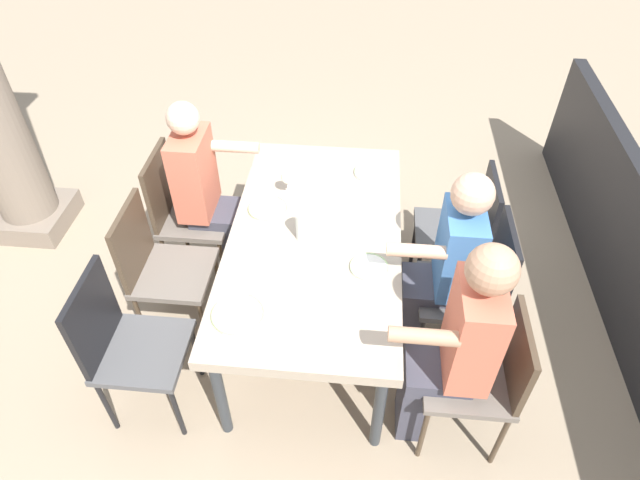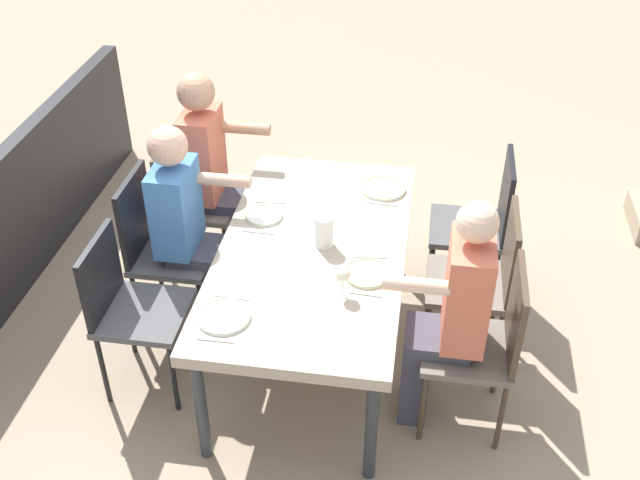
{
  "view_description": "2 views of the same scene",
  "coord_description": "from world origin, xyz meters",
  "px_view_note": "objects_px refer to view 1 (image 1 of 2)",
  "views": [
    {
      "loc": [
        -2.24,
        -0.24,
        2.8
      ],
      "look_at": [
        -0.08,
        -0.04,
        0.77
      ],
      "focal_mm": 30.36,
      "sensor_mm": 36.0,
      "label": 1
    },
    {
      "loc": [
        3.15,
        0.53,
        3.07
      ],
      "look_at": [
        0.09,
        0.05,
        0.84
      ],
      "focal_mm": 42.55,
      "sensor_mm": 36.0,
      "label": 2
    }
  ],
  "objects_px": {
    "chair_mid_north": "(159,264)",
    "plate_2": "(268,208)",
    "diner_woman_green": "(443,265)",
    "diner_guest_third": "(207,191)",
    "chair_east_south": "(464,227)",
    "chair_west_south": "(484,372)",
    "plate_0": "(238,314)",
    "diner_man_white": "(455,345)",
    "chair_west_north": "(124,341)",
    "water_pitcher": "(305,226)",
    "chair_mid_south": "(475,284)",
    "wine_glass_2": "(287,178)",
    "plate_3": "(374,172)",
    "dining_table": "(315,243)",
    "plate_1": "(369,267)",
    "chair_east_north": "(182,208)"
  },
  "relations": [
    {
      "from": "chair_mid_north",
      "to": "plate_2",
      "type": "relative_size",
      "value": 4.02
    },
    {
      "from": "diner_woman_green",
      "to": "diner_guest_third",
      "type": "xyz_separation_m",
      "value": [
        0.51,
        1.44,
        -0.0
      ]
    },
    {
      "from": "chair_east_south",
      "to": "diner_guest_third",
      "type": "xyz_separation_m",
      "value": [
        0.0,
        1.63,
        0.16
      ]
    },
    {
      "from": "chair_west_south",
      "to": "plate_0",
      "type": "height_order",
      "value": "chair_west_south"
    },
    {
      "from": "chair_east_south",
      "to": "diner_man_white",
      "type": "distance_m",
      "value": 1.09
    },
    {
      "from": "chair_west_north",
      "to": "water_pitcher",
      "type": "xyz_separation_m",
      "value": [
        0.66,
        -0.85,
        0.27
      ]
    },
    {
      "from": "chair_west_north",
      "to": "chair_mid_south",
      "type": "xyz_separation_m",
      "value": [
        0.55,
        -1.82,
        0.02
      ]
    },
    {
      "from": "chair_mid_north",
      "to": "chair_east_south",
      "type": "height_order",
      "value": "chair_mid_north"
    },
    {
      "from": "chair_mid_south",
      "to": "wine_glass_2",
      "type": "distance_m",
      "value": 1.25
    },
    {
      "from": "plate_2",
      "to": "chair_west_north",
      "type": "bearing_deg",
      "value": 145.55
    },
    {
      "from": "plate_0",
      "to": "water_pitcher",
      "type": "distance_m",
      "value": 0.65
    },
    {
      "from": "chair_west_south",
      "to": "plate_3",
      "type": "bearing_deg",
      "value": 24.11
    },
    {
      "from": "plate_0",
      "to": "water_pitcher",
      "type": "xyz_separation_m",
      "value": [
        0.59,
        -0.26,
        0.07
      ]
    },
    {
      "from": "chair_mid_south",
      "to": "dining_table",
      "type": "bearing_deg",
      "value": 81.66
    },
    {
      "from": "chair_west_south",
      "to": "diner_man_white",
      "type": "bearing_deg",
      "value": 90.92
    },
    {
      "from": "chair_mid_south",
      "to": "plate_1",
      "type": "height_order",
      "value": "chair_mid_south"
    },
    {
      "from": "plate_1",
      "to": "water_pitcher",
      "type": "distance_m",
      "value": 0.43
    },
    {
      "from": "chair_mid_south",
      "to": "water_pitcher",
      "type": "bearing_deg",
      "value": 83.38
    },
    {
      "from": "dining_table",
      "to": "chair_west_north",
      "type": "distance_m",
      "value": 1.14
    },
    {
      "from": "diner_man_white",
      "to": "chair_west_south",
      "type": "bearing_deg",
      "value": -89.08
    },
    {
      "from": "dining_table",
      "to": "plate_2",
      "type": "bearing_deg",
      "value": 57.13
    },
    {
      "from": "chair_east_south",
      "to": "plate_1",
      "type": "height_order",
      "value": "chair_east_south"
    },
    {
      "from": "chair_west_north",
      "to": "diner_man_white",
      "type": "bearing_deg",
      "value": -90.1
    },
    {
      "from": "plate_3",
      "to": "diner_guest_third",
      "type": "bearing_deg",
      "value": 103.25
    },
    {
      "from": "chair_east_south",
      "to": "plate_3",
      "type": "height_order",
      "value": "chair_east_south"
    },
    {
      "from": "diner_man_white",
      "to": "chair_east_south",
      "type": "bearing_deg",
      "value": -9.44
    },
    {
      "from": "water_pitcher",
      "to": "plate_3",
      "type": "bearing_deg",
      "value": -29.96
    },
    {
      "from": "chair_east_north",
      "to": "chair_east_south",
      "type": "height_order",
      "value": "chair_east_north"
    },
    {
      "from": "chair_mid_north",
      "to": "plate_0",
      "type": "xyz_separation_m",
      "value": [
        -0.48,
        -0.59,
        0.2
      ]
    },
    {
      "from": "chair_west_south",
      "to": "plate_0",
      "type": "bearing_deg",
      "value": 86.6
    },
    {
      "from": "chair_west_north",
      "to": "diner_guest_third",
      "type": "bearing_deg",
      "value": -9.94
    },
    {
      "from": "plate_0",
      "to": "plate_3",
      "type": "distance_m",
      "value": 1.38
    },
    {
      "from": "diner_guest_third",
      "to": "plate_2",
      "type": "height_order",
      "value": "diner_guest_third"
    },
    {
      "from": "plate_0",
      "to": "chair_mid_south",
      "type": "bearing_deg",
      "value": -68.66
    },
    {
      "from": "chair_west_south",
      "to": "chair_mid_north",
      "type": "relative_size",
      "value": 0.94
    },
    {
      "from": "plate_1",
      "to": "plate_2",
      "type": "distance_m",
      "value": 0.75
    },
    {
      "from": "plate_2",
      "to": "diner_woman_green",
      "type": "bearing_deg",
      "value": -108.08
    },
    {
      "from": "chair_west_north",
      "to": "diner_woman_green",
      "type": "height_order",
      "value": "diner_woman_green"
    },
    {
      "from": "plate_2",
      "to": "chair_mid_north",
      "type": "bearing_deg",
      "value": 118.73
    },
    {
      "from": "diner_man_white",
      "to": "diner_guest_third",
      "type": "bearing_deg",
      "value": 53.76
    },
    {
      "from": "plate_0",
      "to": "chair_west_south",
      "type": "bearing_deg",
      "value": -93.4
    },
    {
      "from": "plate_1",
      "to": "wine_glass_2",
      "type": "xyz_separation_m",
      "value": [
        0.59,
        0.52,
        0.11
      ]
    },
    {
      "from": "plate_3",
      "to": "chair_mid_south",
      "type": "bearing_deg",
      "value": -141.77
    },
    {
      "from": "chair_mid_north",
      "to": "chair_east_north",
      "type": "xyz_separation_m",
      "value": [
        0.51,
        0.0,
        0.0
      ]
    },
    {
      "from": "water_pitcher",
      "to": "chair_west_north",
      "type": "bearing_deg",
      "value": 127.79
    },
    {
      "from": "chair_west_north",
      "to": "chair_west_south",
      "type": "xyz_separation_m",
      "value": [
        -0.0,
        -1.81,
        -0.02
      ]
    },
    {
      "from": "chair_west_south",
      "to": "chair_mid_south",
      "type": "distance_m",
      "value": 0.55
    },
    {
      "from": "chair_mid_north",
      "to": "water_pitcher",
      "type": "distance_m",
      "value": 0.9
    },
    {
      "from": "diner_woman_green",
      "to": "plate_0",
      "type": "xyz_separation_m",
      "value": [
        -0.48,
        1.03,
        0.04
      ]
    },
    {
      "from": "chair_west_south",
      "to": "plate_1",
      "type": "xyz_separation_m",
      "value": [
        0.45,
        0.59,
        0.22
      ]
    }
  ]
}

